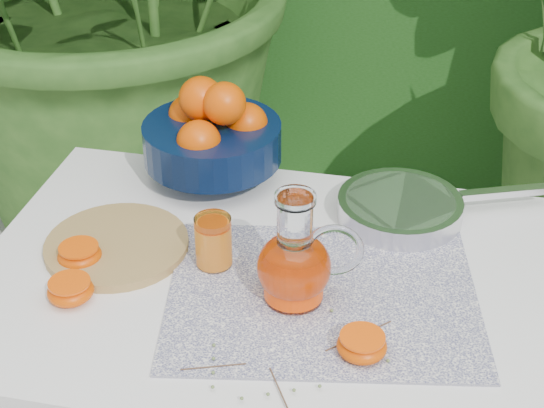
% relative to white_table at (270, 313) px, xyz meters
% --- Properties ---
extents(white_table, '(1.00, 0.70, 0.75)m').
position_rel_white_table_xyz_m(white_table, '(0.00, 0.00, 0.00)').
color(white_table, white).
rests_on(white_table, ground).
extents(placemat, '(0.56, 0.47, 0.00)m').
position_rel_white_table_xyz_m(placemat, '(0.10, -0.04, 0.08)').
color(placemat, '#0C0F44').
rests_on(placemat, white_table).
extents(cutting_board, '(0.32, 0.32, 0.02)m').
position_rel_white_table_xyz_m(cutting_board, '(-0.28, 0.02, 0.09)').
color(cutting_board, olive).
rests_on(cutting_board, white_table).
extents(fruit_bowl, '(0.30, 0.30, 0.21)m').
position_rel_white_table_xyz_m(fruit_bowl, '(-0.18, 0.29, 0.18)').
color(fruit_bowl, black).
rests_on(fruit_bowl, white_table).
extents(juice_pitcher, '(0.18, 0.13, 0.20)m').
position_rel_white_table_xyz_m(juice_pitcher, '(0.05, -0.05, 0.15)').
color(juice_pitcher, white).
rests_on(juice_pitcher, white_table).
extents(juice_tumbler, '(0.07, 0.07, 0.09)m').
position_rel_white_table_xyz_m(juice_tumbler, '(-0.10, 0.01, 0.13)').
color(juice_tumbler, white).
rests_on(juice_tumbler, white_table).
extents(saute_pan, '(0.42, 0.30, 0.04)m').
position_rel_white_table_xyz_m(saute_pan, '(0.20, 0.22, 0.11)').
color(saute_pan, silver).
rests_on(saute_pan, white_table).
extents(orange_halves, '(0.58, 0.20, 0.04)m').
position_rel_white_table_xyz_m(orange_halves, '(-0.15, -0.11, 0.10)').
color(orange_halves, '#E84C02').
rests_on(orange_halves, white_table).
extents(thyme_sprigs, '(0.30, 0.24, 0.01)m').
position_rel_white_table_xyz_m(thyme_sprigs, '(0.07, -0.21, 0.09)').
color(thyme_sprigs, '#4F3624').
rests_on(thyme_sprigs, white_table).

